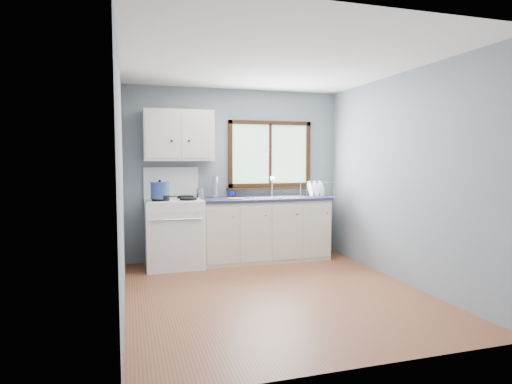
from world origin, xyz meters
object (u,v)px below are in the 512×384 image
object	(u,v)px
gas_range	(174,231)
utensil_crock	(200,193)
base_cabinets	(264,232)
dish_rack	(316,192)
sink	(276,201)
stockpot	(160,190)
skillet	(161,197)
thermos	(215,187)

from	to	relation	value
gas_range	utensil_crock	xyz separation A→B (m)	(0.39, 0.14, 0.50)
base_cabinets	dish_rack	distance (m)	0.99
sink	utensil_crock	size ratio (longest dim) A/B	2.35
sink	dish_rack	bearing A→B (deg)	-2.79
stockpot	skillet	bearing A→B (deg)	-30.66
skillet	utensil_crock	xyz separation A→B (m)	(0.56, 0.30, 0.01)
skillet	thermos	world-z (taller)	thermos
gas_range	stockpot	world-z (taller)	gas_range
utensil_crock	thermos	world-z (taller)	utensil_crock
sink	stockpot	xyz separation A→B (m)	(-1.67, -0.17, 0.21)
thermos	dish_rack	distance (m)	1.51
base_cabinets	stockpot	distance (m)	1.64
sink	stockpot	world-z (taller)	sink
gas_range	base_cabinets	bearing A→B (deg)	0.82
skillet	dish_rack	bearing A→B (deg)	-12.74
base_cabinets	sink	bearing A→B (deg)	-0.13
sink	stockpot	distance (m)	1.70
gas_range	skillet	xyz separation A→B (m)	(-0.18, -0.16, 0.49)
gas_range	base_cabinets	distance (m)	1.31
stockpot	sink	bearing A→B (deg)	5.90
utensil_crock	thermos	distance (m)	0.24
base_cabinets	stockpot	size ratio (longest dim) A/B	5.69
sink	skillet	size ratio (longest dim) A/B	2.37
dish_rack	thermos	bearing A→B (deg)	178.64
thermos	sink	bearing A→B (deg)	-10.32
skillet	stockpot	xyz separation A→B (m)	(-0.01, 0.01, 0.09)
base_cabinets	thermos	size ratio (longest dim) A/B	6.11
base_cabinets	thermos	world-z (taller)	thermos
base_cabinets	sink	world-z (taller)	sink
base_cabinets	gas_range	bearing A→B (deg)	-179.18
skillet	utensil_crock	world-z (taller)	utensil_crock
skillet	utensil_crock	size ratio (longest dim) A/B	0.99
sink	dish_rack	size ratio (longest dim) A/B	1.76
gas_range	skillet	size ratio (longest dim) A/B	3.83
gas_range	base_cabinets	size ratio (longest dim) A/B	0.74
base_cabinets	dish_rack	bearing A→B (deg)	-2.20
skillet	thermos	distance (m)	0.86
gas_range	dish_rack	world-z (taller)	gas_range
base_cabinets	skillet	distance (m)	1.60
gas_range	base_cabinets	xyz separation A→B (m)	(1.31, 0.02, -0.08)
utensil_crock	thermos	size ratio (longest dim) A/B	1.18
stockpot	thermos	distance (m)	0.87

